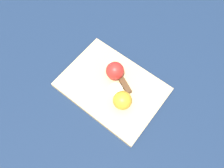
{
  "coord_description": "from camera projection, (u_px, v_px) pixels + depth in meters",
  "views": [
    {
      "loc": [
        -0.26,
        0.26,
        0.82
      ],
      "look_at": [
        0.0,
        0.0,
        0.04
      ],
      "focal_mm": 35.0,
      "sensor_mm": 36.0,
      "label": 1
    }
  ],
  "objects": [
    {
      "name": "ground_plane",
      "position": [
        112.0,
        88.0,
        0.9
      ],
      "size": [
        4.0,
        4.0,
        0.0
      ],
      "primitive_type": "plane",
      "color": "#14233D"
    },
    {
      "name": "cutting_board",
      "position": [
        112.0,
        87.0,
        0.89
      ],
      "size": [
        0.44,
        0.34,
        0.02
      ],
      "color": "tan",
      "rests_on": "ground_plane"
    },
    {
      "name": "apple_half_left",
      "position": [
        122.0,
        100.0,
        0.82
      ],
      "size": [
        0.07,
        0.07,
        0.07
      ],
      "rotation": [
        0.0,
        0.0,
        4.23
      ],
      "color": "gold",
      "rests_on": "cutting_board"
    },
    {
      "name": "apple_slice",
      "position": [
        116.0,
        89.0,
        0.88
      ],
      "size": [
        0.05,
        0.05,
        0.01
      ],
      "color": "#EFE5C6",
      "rests_on": "cutting_board"
    },
    {
      "name": "knife",
      "position": [
        124.0,
        84.0,
        0.88
      ],
      "size": [
        0.16,
        0.07,
        0.02
      ],
      "rotation": [
        0.0,
        0.0,
        -0.31
      ],
      "color": "silver",
      "rests_on": "cutting_board"
    },
    {
      "name": "apple_half_right",
      "position": [
        115.0,
        71.0,
        0.87
      ],
      "size": [
        0.07,
        0.07,
        0.07
      ],
      "rotation": [
        0.0,
        0.0,
        0.14
      ],
      "color": "red",
      "rests_on": "cutting_board"
    }
  ]
}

